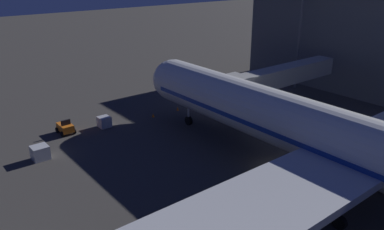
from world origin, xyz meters
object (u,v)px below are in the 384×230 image
Objects in this scene: jet_bridge at (274,78)px; baggage_tug_spare at (65,128)px; airliner_at_gate at (381,157)px; baggage_container_mid_row at (104,122)px; traffic_cone_nose_port at (178,109)px; apron_floodlight_mast at (300,31)px; traffic_cone_nose_starboard at (153,115)px; baggage_container_near_belt at (40,153)px.

jet_bridge is 8.61× the size of baggage_tug_spare.
baggage_container_mid_row is at bearing -74.02° from airliner_at_gate.
baggage_container_mid_row is 2.88× the size of traffic_cone_nose_port.
traffic_cone_nose_port is at bearing -46.48° from jet_bridge.
apron_floodlight_mast reaches higher than traffic_cone_nose_port.
baggage_container_mid_row is 2.88× the size of traffic_cone_nose_starboard.
baggage_container_near_belt is (19.28, -28.48, -4.71)m from airliner_at_gate.
baggage_tug_spare reaches higher than traffic_cone_nose_port.
baggage_container_mid_row is (21.06, -11.10, -4.89)m from jet_bridge.
airliner_at_gate is 24.47m from jet_bridge.
airliner_at_gate reaches higher than traffic_cone_nose_starboard.
baggage_container_near_belt reaches higher than traffic_cone_nose_starboard.
baggage_container_near_belt is 21.70m from traffic_cone_nose_port.
jet_bridge is 39.68× the size of traffic_cone_nose_port.
jet_bridge is 14.83m from traffic_cone_nose_port.
baggage_container_mid_row is (34.83, -4.71, -9.24)m from apron_floodlight_mast.
traffic_cone_nose_port is at bearing -93.99° from airliner_at_gate.
jet_bridge is 17.98m from traffic_cone_nose_starboard.
apron_floodlight_mast is at bearing -132.46° from airliner_at_gate.
apron_floodlight_mast is at bearing 171.58° from baggage_tug_spare.
airliner_at_gate is 34.72m from baggage_container_near_belt.
baggage_container_mid_row is (9.33, -32.57, -4.79)m from airliner_at_gate.
jet_bridge is (-11.73, -21.47, 0.11)m from airliner_at_gate.
traffic_cone_nose_port is (-2.20, -31.51, -5.22)m from airliner_at_gate.
baggage_container_near_belt reaches higher than baggage_container_mid_row.
baggage_tug_spare is 16.63m from traffic_cone_nose_port.
baggage_container_mid_row is at bearing -157.67° from baggage_container_near_belt.
traffic_cone_nose_starboard is at bearing -86.01° from airliner_at_gate.
apron_floodlight_mast is 41.23m from baggage_tug_spare.
jet_bridge is at bearing 152.21° from baggage_container_mid_row.
airliner_at_gate is 32.02m from traffic_cone_nose_starboard.
airliner_at_gate is 41.68× the size of baggage_container_mid_row.
baggage_container_mid_row is (-9.96, -4.09, -0.08)m from baggage_container_near_belt.
jet_bridge is 1.28× the size of apron_floodlight_mast.
airliner_at_gate reaches higher than baggage_tug_spare.
baggage_tug_spare is (26.00, -12.28, -4.82)m from jet_bridge.
jet_bridge is 12.07× the size of baggage_container_near_belt.
traffic_cone_nose_starboard is at bearing -7.50° from apron_floodlight_mast.
apron_floodlight_mast is 29.57m from traffic_cone_nose_starboard.
baggage_container_near_belt is 17.36m from traffic_cone_nose_starboard.
airliner_at_gate is at bearing 93.99° from traffic_cone_nose_starboard.
traffic_cone_nose_port is (-21.48, -3.03, -0.51)m from baggage_container_near_belt.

